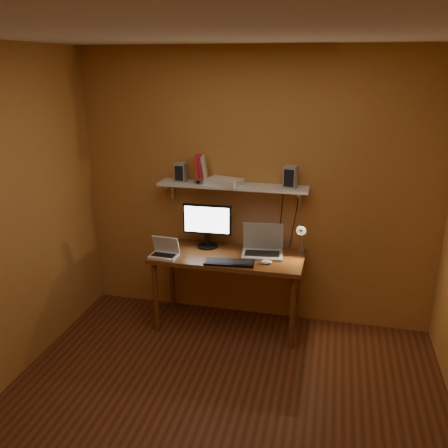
% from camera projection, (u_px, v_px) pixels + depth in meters
% --- Properties ---
extents(room, '(3.44, 3.24, 2.64)m').
position_uv_depth(room, '(214.00, 253.00, 3.00)').
color(room, '#622D19').
rests_on(room, ground).
extents(desk, '(1.40, 0.60, 0.75)m').
position_uv_depth(desk, '(228.00, 263.00, 4.43)').
color(desk, brown).
rests_on(desk, ground).
extents(wall_shelf, '(1.40, 0.25, 0.21)m').
position_uv_depth(wall_shelf, '(233.00, 186.00, 4.39)').
color(wall_shelf, silver).
rests_on(wall_shelf, room).
extents(monitor, '(0.47, 0.20, 0.42)m').
position_uv_depth(monitor, '(207.00, 223.00, 4.52)').
color(monitor, black).
rests_on(monitor, desk).
extents(laptop, '(0.40, 0.31, 0.28)m').
position_uv_depth(laptop, '(263.00, 246.00, 4.41)').
color(laptop, gray).
rests_on(laptop, desk).
extents(netbook, '(0.26, 0.20, 0.19)m').
position_uv_depth(netbook, '(165.00, 251.00, 4.36)').
color(netbook, white).
rests_on(netbook, desk).
extents(keyboard, '(0.45, 0.18, 0.02)m').
position_uv_depth(keyboard, '(229.00, 263.00, 4.20)').
color(keyboard, black).
rests_on(keyboard, desk).
extents(mouse, '(0.12, 0.09, 0.04)m').
position_uv_depth(mouse, '(266.00, 262.00, 4.20)').
color(mouse, white).
rests_on(mouse, desk).
extents(desk_lamp, '(0.09, 0.23, 0.38)m').
position_uv_depth(desk_lamp, '(301.00, 235.00, 4.31)').
color(desk_lamp, silver).
rests_on(desk_lamp, desk).
extents(speaker_left, '(0.10, 0.10, 0.18)m').
position_uv_depth(speaker_left, '(181.00, 172.00, 4.46)').
color(speaker_left, gray).
rests_on(speaker_left, wall_shelf).
extents(speaker_right, '(0.13, 0.13, 0.20)m').
position_uv_depth(speaker_right, '(291.00, 177.00, 4.23)').
color(speaker_right, gray).
rests_on(speaker_right, wall_shelf).
extents(books, '(0.16, 0.18, 0.25)m').
position_uv_depth(books, '(201.00, 169.00, 4.41)').
color(books, red).
rests_on(books, wall_shelf).
extents(shelf_camera, '(0.09, 0.04, 0.05)m').
position_uv_depth(shelf_camera, '(199.00, 182.00, 4.37)').
color(shelf_camera, silver).
rests_on(shelf_camera, wall_shelf).
extents(router, '(0.36, 0.29, 0.05)m').
position_uv_depth(router, '(224.00, 181.00, 4.38)').
color(router, white).
rests_on(router, wall_shelf).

